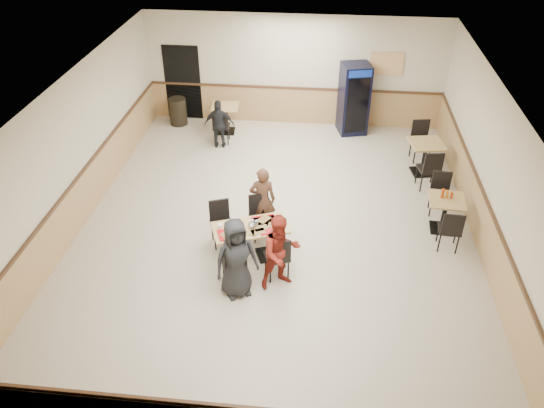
# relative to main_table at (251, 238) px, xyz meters

# --- Properties ---
(ground) EXTENTS (10.00, 10.00, 0.00)m
(ground) POSITION_rel_main_table_xyz_m (0.37, 1.03, -0.49)
(ground) COLOR beige
(ground) RESTS_ON ground
(room_shell) EXTENTS (10.00, 10.00, 10.00)m
(room_shell) POSITION_rel_main_table_xyz_m (2.15, 3.58, 0.09)
(room_shell) COLOR silver
(room_shell) RESTS_ON ground
(main_table) EXTENTS (1.53, 1.13, 0.74)m
(main_table) POSITION_rel_main_table_xyz_m (0.00, 0.00, 0.00)
(main_table) COLOR black
(main_table) RESTS_ON ground
(main_chairs) EXTENTS (1.71, 1.94, 0.93)m
(main_chairs) POSITION_rel_main_table_xyz_m (-0.05, -0.02, -0.02)
(main_chairs) COLOR black
(main_chairs) RESTS_ON ground
(diner_woman_left) EXTENTS (0.89, 0.79, 1.53)m
(diner_woman_left) POSITION_rel_main_table_xyz_m (-0.11, -0.94, 0.28)
(diner_woman_left) COLOR black
(diner_woman_left) RESTS_ON ground
(diner_woman_right) EXTENTS (0.89, 0.83, 1.47)m
(diner_woman_right) POSITION_rel_main_table_xyz_m (0.62, -0.65, 0.25)
(diner_woman_right) COLOR maroon
(diner_woman_right) RESTS_ON ground
(diner_man_opposite) EXTENTS (0.56, 0.41, 1.43)m
(diner_man_opposite) POSITION_rel_main_table_xyz_m (0.11, 0.94, 0.23)
(diner_man_opposite) COLOR #4F3021
(diner_man_opposite) RESTS_ON ground
(lone_diner) EXTENTS (0.77, 0.38, 1.28)m
(lone_diner) POSITION_rel_main_table_xyz_m (-1.41, 4.37, 0.15)
(lone_diner) COLOR black
(lone_diner) RESTS_ON ground
(tabletop_clutter) EXTENTS (1.23, 0.93, 0.12)m
(tabletop_clutter) POSITION_rel_main_table_xyz_m (0.06, -0.03, 0.27)
(tabletop_clutter) COLOR red
(tabletop_clutter) RESTS_ON main_table
(side_table_near) EXTENTS (0.74, 0.74, 0.74)m
(side_table_near) POSITION_rel_main_table_xyz_m (3.75, 1.31, 0.00)
(side_table_near) COLOR black
(side_table_near) RESTS_ON ground
(side_table_near_chair_south) EXTENTS (0.47, 0.47, 0.93)m
(side_table_near_chair_south) POSITION_rel_main_table_xyz_m (3.75, 0.72, -0.02)
(side_table_near_chair_south) COLOR black
(side_table_near_chair_south) RESTS_ON ground
(side_table_near_chair_north) EXTENTS (0.47, 0.47, 0.93)m
(side_table_near_chair_north) POSITION_rel_main_table_xyz_m (3.75, 1.90, -0.02)
(side_table_near_chair_north) COLOR black
(side_table_near_chair_north) RESTS_ON ground
(side_table_far) EXTENTS (0.87, 0.87, 0.80)m
(side_table_far) POSITION_rel_main_table_xyz_m (3.64, 3.56, 0.05)
(side_table_far) COLOR black
(side_table_far) RESTS_ON ground
(side_table_far_chair_south) EXTENTS (0.55, 0.55, 1.02)m
(side_table_far_chair_south) POSITION_rel_main_table_xyz_m (3.64, 2.92, 0.02)
(side_table_far_chair_south) COLOR black
(side_table_far_chair_south) RESTS_ON ground
(side_table_far_chair_north) EXTENTS (0.55, 0.55, 1.02)m
(side_table_far_chair_north) POSITION_rel_main_table_xyz_m (3.64, 4.21, 0.02)
(side_table_far_chair_north) COLOR black
(side_table_far_chair_north) RESTS_ON ground
(condiment_caddy) EXTENTS (0.23, 0.06, 0.20)m
(condiment_caddy) POSITION_rel_main_table_xyz_m (3.72, 1.36, 0.34)
(condiment_caddy) COLOR #B4360C
(condiment_caddy) RESTS_ON side_table_near
(back_table) EXTENTS (0.77, 0.77, 0.76)m
(back_table) POSITION_rel_main_table_xyz_m (-1.41, 5.23, 0.02)
(back_table) COLOR black
(back_table) RESTS_ON ground
(back_table_chair_lone) EXTENTS (0.48, 0.48, 0.96)m
(back_table_chair_lone) POSITION_rel_main_table_xyz_m (-1.41, 4.62, -0.01)
(back_table_chair_lone) COLOR black
(back_table_chair_lone) RESTS_ON ground
(pepsi_cooler) EXTENTS (0.86, 0.86, 1.88)m
(pepsi_cooler) POSITION_rel_main_table_xyz_m (1.99, 5.62, 0.45)
(pepsi_cooler) COLOR black
(pepsi_cooler) RESTS_ON ground
(trash_bin) EXTENTS (0.48, 0.48, 0.76)m
(trash_bin) POSITION_rel_main_table_xyz_m (-2.82, 5.58, -0.11)
(trash_bin) COLOR black
(trash_bin) RESTS_ON ground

